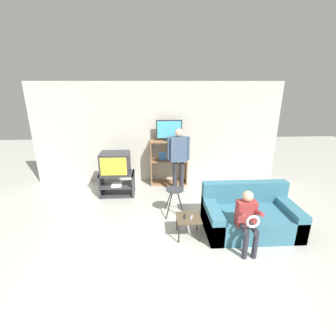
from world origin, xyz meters
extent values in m
plane|color=#B7B7AD|center=(0.00, 0.00, 0.00)|extent=(18.00, 18.00, 0.00)
cube|color=beige|center=(0.00, 3.53, 1.30)|extent=(6.40, 0.06, 2.60)
cube|color=#38383D|center=(-0.99, 2.66, 0.01)|extent=(0.80, 0.52, 0.02)
cube|color=#38383D|center=(-0.99, 2.66, 0.24)|extent=(0.77, 0.52, 0.02)
cube|color=#38383D|center=(-0.99, 2.66, 0.53)|extent=(0.80, 0.52, 0.02)
cube|color=#38383D|center=(-1.37, 2.66, 0.27)|extent=(0.03, 0.52, 0.54)
cube|color=#38383D|center=(-0.61, 2.66, 0.27)|extent=(0.03, 0.52, 0.54)
cube|color=white|center=(-0.99, 2.59, 0.28)|extent=(0.24, 0.28, 0.05)
cube|color=#2D2D33|center=(-1.01, 2.67, 0.79)|extent=(0.66, 0.53, 0.49)
cube|color=yellow|center=(-1.01, 2.40, 0.79)|extent=(0.58, 0.01, 0.41)
cube|color=#8E6642|center=(-0.18, 3.27, 0.59)|extent=(0.03, 0.37, 1.18)
cube|color=#8E6642|center=(0.74, 3.27, 0.59)|extent=(0.03, 0.37, 1.18)
cube|color=#8E6642|center=(0.28, 3.27, 0.02)|extent=(0.89, 0.37, 0.03)
cube|color=#8E6642|center=(0.28, 3.27, 0.65)|extent=(0.89, 0.37, 0.03)
cube|color=#8E6642|center=(0.28, 3.27, 1.16)|extent=(0.89, 0.37, 0.03)
cube|color=#3870B7|center=(0.12, 3.21, 0.77)|extent=(0.18, 0.04, 0.22)
cube|color=black|center=(0.29, 3.28, 1.20)|extent=(0.23, 0.20, 0.04)
cube|color=black|center=(0.29, 3.28, 1.45)|extent=(0.65, 0.04, 0.47)
cube|color=#4CB7E0|center=(0.29, 3.26, 1.45)|extent=(0.60, 0.01, 0.42)
cylinder|color=black|center=(0.19, 1.51, 0.27)|extent=(0.16, 0.19, 0.55)
cylinder|color=black|center=(0.42, 1.51, 0.27)|extent=(0.16, 0.19, 0.55)
cylinder|color=black|center=(0.19, 1.76, 0.27)|extent=(0.16, 0.19, 0.55)
cylinder|color=black|center=(0.42, 1.76, 0.27)|extent=(0.16, 0.19, 0.55)
cylinder|color=#333338|center=(0.30, 1.64, 0.54)|extent=(0.35, 0.35, 0.02)
cube|color=brown|center=(0.48, 0.85, 0.36)|extent=(0.42, 0.42, 0.02)
cylinder|color=black|center=(0.30, 0.67, 0.17)|extent=(0.02, 0.02, 0.35)
cylinder|color=black|center=(0.67, 0.67, 0.17)|extent=(0.02, 0.02, 0.35)
cylinder|color=black|center=(0.30, 1.04, 0.17)|extent=(0.02, 0.02, 0.35)
cylinder|color=black|center=(0.67, 1.04, 0.17)|extent=(0.02, 0.02, 0.35)
cube|color=#232328|center=(0.42, 0.89, 0.38)|extent=(0.06, 0.15, 0.02)
cube|color=gray|center=(0.53, 0.82, 0.38)|extent=(0.08, 0.15, 0.02)
cube|color=teal|center=(1.61, 0.96, 0.20)|extent=(1.61, 0.98, 0.40)
cube|color=teal|center=(1.61, 1.35, 0.60)|extent=(1.61, 0.20, 0.40)
cube|color=teal|center=(0.92, 0.96, 0.26)|extent=(0.22, 0.98, 0.52)
cube|color=teal|center=(2.31, 0.96, 0.26)|extent=(0.22, 0.98, 0.52)
cylinder|color=#2D2D33|center=(0.40, 2.74, 0.39)|extent=(0.11, 0.11, 0.79)
cylinder|color=#2D2D33|center=(0.57, 2.74, 0.39)|extent=(0.11, 0.11, 0.79)
cube|color=#475B7A|center=(0.48, 2.74, 1.08)|extent=(0.38, 0.20, 0.59)
cylinder|color=#475B7A|center=(0.25, 2.74, 1.10)|extent=(0.08, 0.08, 0.56)
cylinder|color=#475B7A|center=(0.71, 2.74, 1.10)|extent=(0.08, 0.08, 0.56)
sphere|color=beige|center=(0.48, 2.74, 1.47)|extent=(0.19, 0.19, 0.19)
cylinder|color=#2D2D38|center=(1.27, 0.23, 0.20)|extent=(0.08, 0.08, 0.40)
cylinder|color=#2D2D38|center=(1.42, 0.23, 0.20)|extent=(0.08, 0.08, 0.40)
cylinder|color=#2D2D38|center=(1.27, 0.38, 0.44)|extent=(0.09, 0.30, 0.09)
cylinder|color=#2D2D38|center=(1.42, 0.38, 0.44)|extent=(0.09, 0.30, 0.09)
cube|color=#993333|center=(1.34, 0.53, 0.61)|extent=(0.30, 0.17, 0.42)
cylinder|color=#993333|center=(1.21, 0.41, 0.69)|extent=(0.06, 0.31, 0.14)
cylinder|color=#993333|center=(1.48, 0.41, 0.69)|extent=(0.06, 0.31, 0.14)
sphere|color=#DBAD89|center=(1.34, 0.53, 0.90)|extent=(0.17, 0.17, 0.17)
torus|color=silver|center=(1.34, 0.25, 0.63)|extent=(0.21, 0.04, 0.21)
camera|label=1|loc=(-0.07, -2.78, 2.54)|focal=26.00mm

